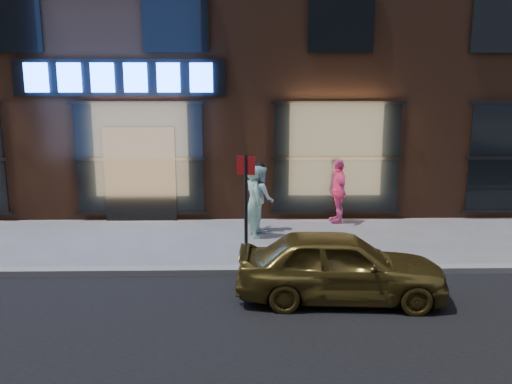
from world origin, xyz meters
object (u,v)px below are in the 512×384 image
at_px(man_cap, 260,198).
at_px(sign_post, 246,201).
at_px(gold_sedan, 340,266).
at_px(man_bowtie, 254,202).
at_px(passerby, 338,191).

distance_m(man_cap, sign_post, 2.72).
distance_m(gold_sedan, sign_post, 2.21).
height_order(gold_sedan, sign_post, sign_post).
bearing_deg(sign_post, gold_sedan, -27.22).
distance_m(man_bowtie, gold_sedan, 3.79).
bearing_deg(man_cap, sign_post, 157.31).
height_order(man_bowtie, passerby, man_bowtie).
relative_size(gold_sedan, sign_post, 1.53).
xyz_separation_m(man_bowtie, gold_sedan, (1.31, -3.54, -0.26)).
height_order(man_bowtie, sign_post, sign_post).
relative_size(passerby, gold_sedan, 0.49).
height_order(man_cap, passerby, passerby).
height_order(man_cap, sign_post, sign_post).
height_order(passerby, gold_sedan, passerby).
xyz_separation_m(passerby, gold_sedan, (-0.84, -4.80, -0.25)).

